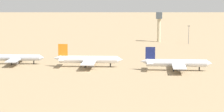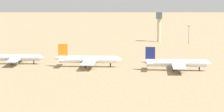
% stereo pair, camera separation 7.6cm
% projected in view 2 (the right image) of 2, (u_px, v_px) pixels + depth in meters
% --- Properties ---
extents(ground, '(4000.00, 4000.00, 0.00)m').
position_uv_depth(ground, '(86.00, 72.00, 244.04)').
color(ground, '#9E8460').
extents(parked_jet_navy_2, '(36.26, 30.89, 12.00)m').
position_uv_depth(parked_jet_navy_2, '(14.00, 58.00, 270.19)').
color(parked_jet_navy_2, silver).
rests_on(parked_jet_navy_2, ground).
extents(parked_jet_orange_3, '(40.28, 34.16, 13.30)m').
position_uv_depth(parked_jet_orange_3, '(88.00, 60.00, 259.60)').
color(parked_jet_orange_3, white).
rests_on(parked_jet_orange_3, ground).
extents(parked_jet_navy_4, '(39.42, 33.29, 13.01)m').
position_uv_depth(parked_jet_navy_4, '(176.00, 63.00, 247.28)').
color(parked_jet_navy_4, silver).
rests_on(parked_jet_navy_4, ground).
extents(control_tower, '(5.20, 5.20, 25.93)m').
position_uv_depth(control_tower, '(159.00, 24.00, 392.97)').
color(control_tower, '#C6B793').
rests_on(control_tower, ground).
extents(light_pole_west, '(1.80, 0.50, 15.24)m').
position_uv_depth(light_pole_west, '(189.00, 33.00, 377.96)').
color(light_pole_west, '#59595E').
rests_on(light_pole_west, ground).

